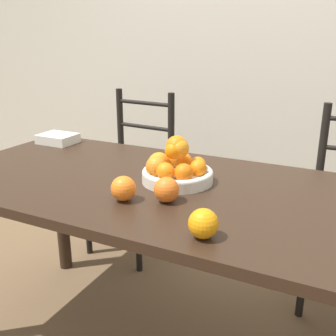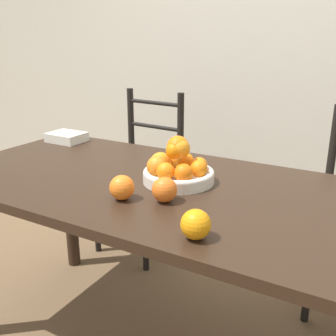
{
  "view_description": "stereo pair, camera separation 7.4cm",
  "coord_description": "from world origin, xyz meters",
  "px_view_note": "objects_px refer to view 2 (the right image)",
  "views": [
    {
      "loc": [
        0.67,
        -1.21,
        1.28
      ],
      "look_at": [
        0.09,
        -0.04,
        0.85
      ],
      "focal_mm": 42.0,
      "sensor_mm": 36.0,
      "label": 1
    },
    {
      "loc": [
        0.74,
        -1.17,
        1.28
      ],
      "look_at": [
        0.09,
        -0.04,
        0.85
      ],
      "focal_mm": 42.0,
      "sensor_mm": 36.0,
      "label": 2
    }
  ],
  "objects_px": {
    "book_stack": "(67,137)",
    "chair_left": "(142,177)",
    "orange_loose_2": "(122,188)",
    "fruit_bowl": "(177,168)",
    "orange_loose_1": "(196,224)",
    "orange_loose_0": "(164,190)"
  },
  "relations": [
    {
      "from": "fruit_bowl",
      "to": "orange_loose_1",
      "type": "height_order",
      "value": "fruit_bowl"
    },
    {
      "from": "orange_loose_1",
      "to": "book_stack",
      "type": "xyz_separation_m",
      "value": [
        -1.03,
        0.61,
        -0.02
      ]
    },
    {
      "from": "fruit_bowl",
      "to": "chair_left",
      "type": "distance_m",
      "value": 0.99
    },
    {
      "from": "fruit_bowl",
      "to": "orange_loose_2",
      "type": "distance_m",
      "value": 0.25
    },
    {
      "from": "orange_loose_0",
      "to": "orange_loose_2",
      "type": "relative_size",
      "value": 1.0
    },
    {
      "from": "orange_loose_2",
      "to": "chair_left",
      "type": "bearing_deg",
      "value": 120.06
    },
    {
      "from": "orange_loose_1",
      "to": "chair_left",
      "type": "distance_m",
      "value": 1.41
    },
    {
      "from": "orange_loose_0",
      "to": "chair_left",
      "type": "relative_size",
      "value": 0.09
    },
    {
      "from": "orange_loose_1",
      "to": "orange_loose_2",
      "type": "relative_size",
      "value": 0.99
    },
    {
      "from": "fruit_bowl",
      "to": "orange_loose_2",
      "type": "height_order",
      "value": "fruit_bowl"
    },
    {
      "from": "fruit_bowl",
      "to": "chair_left",
      "type": "xyz_separation_m",
      "value": [
        -0.62,
        0.69,
        -0.36
      ]
    },
    {
      "from": "fruit_bowl",
      "to": "orange_loose_0",
      "type": "distance_m",
      "value": 0.19
    },
    {
      "from": "orange_loose_2",
      "to": "book_stack",
      "type": "xyz_separation_m",
      "value": [
        -0.71,
        0.48,
        -0.02
      ]
    },
    {
      "from": "orange_loose_1",
      "to": "book_stack",
      "type": "relative_size",
      "value": 0.46
    },
    {
      "from": "book_stack",
      "to": "chair_left",
      "type": "bearing_deg",
      "value": 69.56
    },
    {
      "from": "orange_loose_2",
      "to": "book_stack",
      "type": "bearing_deg",
      "value": 145.49
    },
    {
      "from": "orange_loose_2",
      "to": "book_stack",
      "type": "relative_size",
      "value": 0.47
    },
    {
      "from": "chair_left",
      "to": "orange_loose_2",
      "type": "bearing_deg",
      "value": -55.47
    },
    {
      "from": "fruit_bowl",
      "to": "chair_left",
      "type": "relative_size",
      "value": 0.27
    },
    {
      "from": "fruit_bowl",
      "to": "orange_loose_2",
      "type": "bearing_deg",
      "value": -107.66
    },
    {
      "from": "orange_loose_0",
      "to": "book_stack",
      "type": "bearing_deg",
      "value": 152.71
    },
    {
      "from": "orange_loose_0",
      "to": "book_stack",
      "type": "relative_size",
      "value": 0.47
    }
  ]
}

